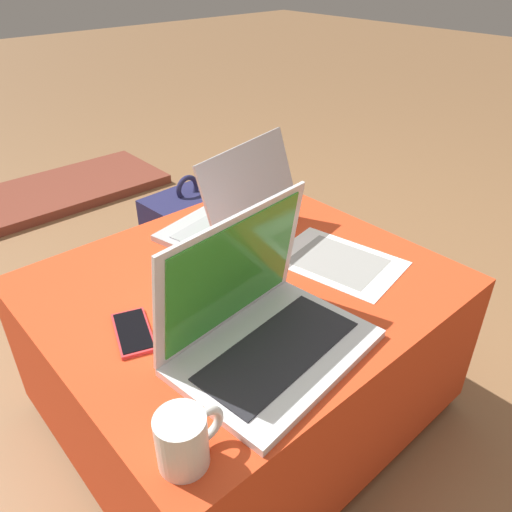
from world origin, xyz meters
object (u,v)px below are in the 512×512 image
backpack (191,251)px  coffee_mug (184,439)px  paper_sheet (338,261)px  cell_phone (133,332)px  laptop_far (236,214)px  laptop_near (261,324)px

backpack → coffee_mug: bearing=51.7°
paper_sheet → coffee_mug: bearing=-171.5°
cell_phone → coffee_mug: coffee_mug is taller
laptop_far → coffee_mug: size_ratio=3.38×
backpack → laptop_near: bearing=62.6°
backpack → paper_sheet: bearing=90.0°
laptop_near → laptop_far: (0.26, 0.38, -0.00)m
laptop_far → paper_sheet: bearing=94.6°
backpack → cell_phone: bearing=43.0°
backpack → paper_sheet: 0.64m
laptop_far → backpack: laptop_far is taller
laptop_far → paper_sheet: (0.09, -0.29, -0.05)m
coffee_mug → paper_sheet: bearing=19.4°
cell_phone → backpack: (0.47, 0.50, -0.23)m
laptop_near → paper_sheet: (0.35, 0.10, -0.05)m
laptop_near → coffee_mug: 0.28m
coffee_mug → cell_phone: bearing=74.4°
laptop_far → paper_sheet: 0.30m
backpack → coffee_mug: size_ratio=4.17×
cell_phone → coffee_mug: 0.32m
laptop_near → backpack: 0.81m
laptop_near → backpack: laptop_near is taller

